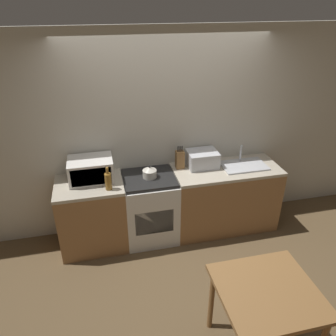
{
  "coord_description": "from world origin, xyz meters",
  "views": [
    {
      "loc": [
        -0.85,
        -2.84,
        2.88
      ],
      "look_at": [
        -0.07,
        0.51,
        1.05
      ],
      "focal_mm": 35.0,
      "sensor_mm": 36.0,
      "label": 1
    }
  ],
  "objects": [
    {
      "name": "ground_plane",
      "position": [
        0.0,
        0.0,
        0.0
      ],
      "size": [
        16.0,
        16.0,
        0.0
      ],
      "primitive_type": "plane",
      "color": "brown"
    },
    {
      "name": "wall_back",
      "position": [
        0.0,
        0.95,
        1.3
      ],
      "size": [
        10.0,
        0.06,
        2.6
      ],
      "color": "beige",
      "rests_on": "ground_plane"
    },
    {
      "name": "counter_left_run",
      "position": [
        -1.02,
        0.61,
        0.45
      ],
      "size": [
        0.8,
        0.62,
        0.9
      ],
      "color": "olive",
      "rests_on": "ground_plane"
    },
    {
      "name": "counter_right_run",
      "position": [
        0.73,
        0.61,
        0.45
      ],
      "size": [
        1.38,
        0.62,
        0.9
      ],
      "color": "olive",
      "rests_on": "ground_plane"
    },
    {
      "name": "stove_range",
      "position": [
        -0.29,
        0.61,
        0.45
      ],
      "size": [
        0.66,
        0.62,
        0.9
      ],
      "color": "silver",
      "rests_on": "ground_plane"
    },
    {
      "name": "kettle",
      "position": [
        -0.28,
        0.61,
        0.97
      ],
      "size": [
        0.17,
        0.17,
        0.17
      ],
      "color": "beige",
      "rests_on": "stove_range"
    },
    {
      "name": "microwave",
      "position": [
        -0.97,
        0.71,
        1.04
      ],
      "size": [
        0.52,
        0.38,
        0.27
      ],
      "color": "silver",
      "rests_on": "counter_left_run"
    },
    {
      "name": "bottle",
      "position": [
        -0.79,
        0.44,
        1.01
      ],
      "size": [
        0.08,
        0.08,
        0.28
      ],
      "color": "olive",
      "rests_on": "counter_left_run"
    },
    {
      "name": "knife_block",
      "position": [
        0.14,
        0.77,
        1.02
      ],
      "size": [
        0.1,
        0.1,
        0.3
      ],
      "color": "brown",
      "rests_on": "counter_right_run"
    },
    {
      "name": "toaster_oven",
      "position": [
        0.43,
        0.74,
        1.0
      ],
      "size": [
        0.38,
        0.31,
        0.21
      ],
      "color": "silver",
      "rests_on": "counter_right_run"
    },
    {
      "name": "sink_basin",
      "position": [
        0.96,
        0.62,
        0.91
      ],
      "size": [
        0.58,
        0.37,
        0.24
      ],
      "color": "silver",
      "rests_on": "counter_right_run"
    },
    {
      "name": "dining_table",
      "position": [
        0.36,
        -1.2,
        0.66
      ],
      "size": [
        0.8,
        0.77,
        0.77
      ],
      "color": "brown",
      "rests_on": "ground_plane"
    }
  ]
}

